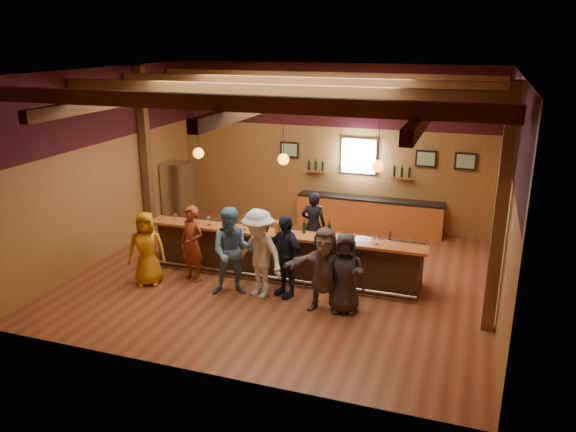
{
  "coord_description": "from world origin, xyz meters",
  "views": [
    {
      "loc": [
        3.86,
        -10.97,
        5.18
      ],
      "look_at": [
        0.0,
        0.3,
        1.35
      ],
      "focal_mm": 35.0,
      "sensor_mm": 36.0,
      "label": 1
    }
  ],
  "objects": [
    {
      "name": "room",
      "position": [
        0.0,
        0.06,
        3.21
      ],
      "size": [
        9.04,
        9.0,
        4.52
      ],
      "color": "brown",
      "rests_on": "ground"
    },
    {
      "name": "bar_counter",
      "position": [
        0.02,
        0.15,
        0.52
      ],
      "size": [
        6.3,
        1.07,
        1.11
      ],
      "color": "black",
      "rests_on": "ground"
    },
    {
      "name": "back_bar_cabinet",
      "position": [
        1.2,
        3.72,
        0.48
      ],
      "size": [
        4.0,
        0.52,
        0.95
      ],
      "color": "#99441B",
      "rests_on": "ground"
    },
    {
      "name": "window",
      "position": [
        0.8,
        3.95,
        2.05
      ],
      "size": [
        0.95,
        0.09,
        0.95
      ],
      "color": "silver",
      "rests_on": "room"
    },
    {
      "name": "framed_pictures",
      "position": [
        1.67,
        3.94,
        2.1
      ],
      "size": [
        5.35,
        0.05,
        0.45
      ],
      "color": "black",
      "rests_on": "room"
    },
    {
      "name": "wine_shelves",
      "position": [
        0.8,
        3.88,
        1.62
      ],
      "size": [
        3.0,
        0.18,
        0.3
      ],
      "color": "#99441B",
      "rests_on": "room"
    },
    {
      "name": "pendant_lights",
      "position": [
        0.0,
        0.0,
        2.71
      ],
      "size": [
        4.24,
        0.24,
        1.37
      ],
      "color": "black",
      "rests_on": "room"
    },
    {
      "name": "stainless_fridge",
      "position": [
        -4.1,
        2.6,
        0.9
      ],
      "size": [
        0.7,
        0.7,
        1.8
      ],
      "primitive_type": "cube",
      "color": "silver",
      "rests_on": "ground"
    },
    {
      "name": "customer_orange",
      "position": [
        -2.67,
        -1.3,
        0.82
      ],
      "size": [
        0.94,
        0.79,
        1.64
      ],
      "primitive_type": "imported",
      "rotation": [
        0.0,
        0.0,
        0.41
      ],
      "color": "#B97711",
      "rests_on": "ground"
    },
    {
      "name": "customer_redvest",
      "position": [
        -1.84,
        -0.79,
        0.85
      ],
      "size": [
        0.71,
        0.56,
        1.7
      ],
      "primitive_type": "imported",
      "rotation": [
        0.0,
        0.0,
        -0.28
      ],
      "color": "maroon",
      "rests_on": "ground"
    },
    {
      "name": "customer_denim",
      "position": [
        -0.72,
        -1.13,
        0.94
      ],
      "size": [
        1.1,
        0.97,
        1.88
      ],
      "primitive_type": "imported",
      "rotation": [
        0.0,
        0.0,
        0.33
      ],
      "color": "teal",
      "rests_on": "ground"
    },
    {
      "name": "customer_white",
      "position": [
        -0.16,
        -1.07,
        0.94
      ],
      "size": [
        1.39,
        1.1,
        1.89
      ],
      "primitive_type": "imported",
      "rotation": [
        0.0,
        0.0,
        -0.38
      ],
      "color": "silver",
      "rests_on": "ground"
    },
    {
      "name": "customer_navy",
      "position": [
        0.34,
        -0.86,
        0.88
      ],
      "size": [
        1.11,
        0.86,
        1.75
      ],
      "primitive_type": "imported",
      "rotation": [
        0.0,
        0.0,
        -0.49
      ],
      "color": "black",
      "rests_on": "ground"
    },
    {
      "name": "customer_brown",
      "position": [
        1.27,
        -1.24,
        0.86
      ],
      "size": [
        1.63,
        0.65,
        1.71
      ],
      "primitive_type": "imported",
      "rotation": [
        0.0,
        0.0,
        0.09
      ],
      "color": "#5C4D4A",
      "rests_on": "ground"
    },
    {
      "name": "customer_dark",
      "position": [
        1.66,
        -1.18,
        0.81
      ],
      "size": [
        0.87,
        0.66,
        1.62
      ],
      "primitive_type": "imported",
      "rotation": [
        0.0,
        0.0,
        0.2
      ],
      "color": "#252527",
      "rests_on": "ground"
    },
    {
      "name": "bartender",
      "position": [
        0.28,
        1.37,
        0.82
      ],
      "size": [
        0.64,
        0.46,
        1.64
      ],
      "primitive_type": "imported",
      "rotation": [
        0.0,
        0.0,
        3.26
      ],
      "color": "black",
      "rests_on": "ground"
    },
    {
      "name": "ice_bucket",
      "position": [
        -0.01,
        -0.19,
        1.24
      ],
      "size": [
        0.24,
        0.24,
        0.26
      ],
      "primitive_type": "cylinder",
      "color": "brown",
      "rests_on": "bar_counter"
    },
    {
      "name": "bottle_a",
      "position": [
        0.48,
        -0.03,
        1.23
      ],
      "size": [
        0.07,
        0.07,
        0.31
      ],
      "color": "black",
      "rests_on": "bar_counter"
    },
    {
      "name": "bottle_b",
      "position": [
        1.04,
        -0.02,
        1.24
      ],
      "size": [
        0.07,
        0.07,
        0.34
      ],
      "color": "black",
      "rests_on": "bar_counter"
    },
    {
      "name": "glass_a",
      "position": [
        -2.61,
        -0.12,
        1.23
      ],
      "size": [
        0.07,
        0.07,
        0.16
      ],
      "color": "silver",
      "rests_on": "bar_counter"
    },
    {
      "name": "glass_b",
      "position": [
        -2.18,
        -0.18,
        1.24
      ],
      "size": [
        0.08,
        0.08,
        0.18
      ],
      "color": "silver",
      "rests_on": "bar_counter"
    },
    {
      "name": "glass_c",
      "position": [
        -1.72,
        -0.2,
        1.25
      ],
      "size": [
        0.09,
        0.09,
        0.2
      ],
      "color": "silver",
      "rests_on": "bar_counter"
    },
    {
      "name": "glass_d",
      "position": [
        -0.83,
        -0.25,
        1.25
      ],
      "size": [
        0.09,
        0.09,
        0.19
      ],
      "color": "silver",
      "rests_on": "bar_counter"
    },
    {
      "name": "glass_e",
      "position": [
        -0.34,
        -0.15,
        1.25
      ],
      "size": [
        0.09,
        0.09,
        0.2
      ],
      "color": "silver",
      "rests_on": "bar_counter"
    },
    {
      "name": "glass_f",
      "position": [
        1.0,
        -0.23,
        1.23
      ],
      "size": [
        0.07,
        0.07,
        0.16
      ],
      "color": "silver",
      "rests_on": "bar_counter"
    },
    {
      "name": "glass_g",
      "position": [
        1.62,
        -0.21,
        1.24
      ],
      "size": [
        0.08,
        0.08,
        0.18
      ],
      "color": "silver",
      "rests_on": "bar_counter"
    },
    {
      "name": "glass_h",
      "position": [
        2.09,
        -0.2,
        1.23
      ],
      "size": [
        0.08,
        0.08,
        0.17
      ],
      "color": "silver",
      "rests_on": "bar_counter"
    }
  ]
}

